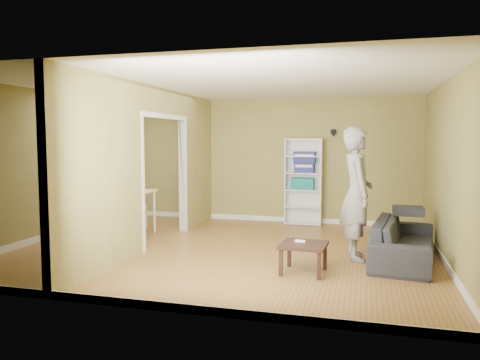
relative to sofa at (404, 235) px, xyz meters
name	(u,v)px	position (x,y,z in m)	size (l,w,h in m)	color
room_shell	(224,168)	(-2.70, 0.01, 0.91)	(6.50, 6.50, 6.50)	olive
partition	(155,167)	(-3.90, 0.01, 0.91)	(0.22, 5.50, 2.60)	#9B924C
wall_speaker	(333,132)	(-1.20, 2.70, 1.51)	(0.10, 0.10, 0.10)	black
sofa	(404,235)	(0.00, 0.00, 0.00)	(0.87, 2.03, 0.77)	#222329
person	(357,182)	(-0.67, -0.07, 0.75)	(0.64, 0.82, 2.27)	slate
bookshelf	(304,181)	(-1.78, 2.61, 0.50)	(0.75, 0.33, 1.77)	white
paper_box_teal	(303,184)	(-1.80, 2.57, 0.46)	(0.46, 0.30, 0.24)	#0C6F65
paper_box_navy_b	(304,168)	(-1.76, 2.57, 0.79)	(0.40, 0.26, 0.20)	navy
paper_box_navy_c	(305,156)	(-1.76, 2.57, 1.02)	(0.44, 0.29, 0.23)	navy
coffee_table	(304,248)	(-1.31, -0.98, -0.05)	(0.59, 0.59, 0.39)	black
game_controller	(300,241)	(-1.37, -0.90, 0.02)	(0.14, 0.04, 0.03)	white
dining_table	(115,195)	(-4.99, 0.63, 0.35)	(1.30, 0.87, 0.82)	#E4C986
chair_left	(78,210)	(-5.73, 0.55, 0.05)	(0.40, 0.40, 0.87)	tan
chair_near	(96,211)	(-5.01, 0.01, 0.14)	(0.48, 0.48, 1.06)	tan
chair_far	(135,204)	(-4.93, 1.26, 0.11)	(0.45, 0.45, 0.98)	tan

